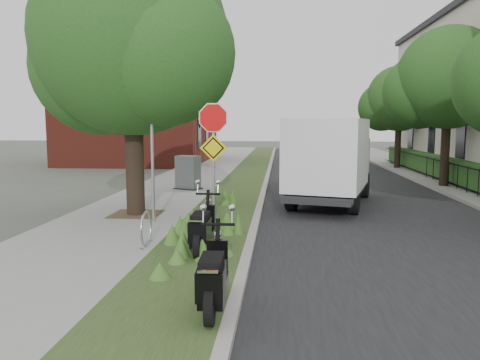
{
  "coord_description": "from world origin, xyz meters",
  "views": [
    {
      "loc": [
        0.17,
        -10.2,
        2.76
      ],
      "look_at": [
        -0.87,
        1.59,
        1.3
      ],
      "focal_mm": 35.0,
      "sensor_mm": 36.0,
      "label": 1
    }
  ],
  "objects_px": {
    "scooter_far": "(202,233)",
    "box_truck": "(331,158)",
    "sign_assembly": "(213,141)",
    "utility_cabinet": "(188,173)",
    "scooter_near": "(213,284)"
  },
  "relations": [
    {
      "from": "scooter_far",
      "to": "box_truck",
      "type": "relative_size",
      "value": 0.31
    },
    {
      "from": "sign_assembly",
      "to": "utility_cabinet",
      "type": "relative_size",
      "value": 2.42
    },
    {
      "from": "scooter_near",
      "to": "box_truck",
      "type": "relative_size",
      "value": 0.31
    },
    {
      "from": "utility_cabinet",
      "to": "sign_assembly",
      "type": "bearing_deg",
      "value": -74.14
    },
    {
      "from": "scooter_near",
      "to": "utility_cabinet",
      "type": "xyz_separation_m",
      "value": [
        -2.77,
        12.04,
        0.23
      ]
    },
    {
      "from": "box_truck",
      "to": "scooter_near",
      "type": "bearing_deg",
      "value": -105.14
    },
    {
      "from": "sign_assembly",
      "to": "box_truck",
      "type": "height_order",
      "value": "sign_assembly"
    },
    {
      "from": "scooter_far",
      "to": "scooter_near",
      "type": "bearing_deg",
      "value": -77.44
    },
    {
      "from": "scooter_far",
      "to": "box_truck",
      "type": "distance_m",
      "value": 7.41
    },
    {
      "from": "scooter_far",
      "to": "box_truck",
      "type": "bearing_deg",
      "value": 63.79
    },
    {
      "from": "scooter_near",
      "to": "utility_cabinet",
      "type": "bearing_deg",
      "value": 102.94
    },
    {
      "from": "scooter_near",
      "to": "box_truck",
      "type": "bearing_deg",
      "value": 74.86
    },
    {
      "from": "scooter_far",
      "to": "sign_assembly",
      "type": "bearing_deg",
      "value": 89.56
    },
    {
      "from": "scooter_near",
      "to": "sign_assembly",
      "type": "bearing_deg",
      "value": 98.04
    },
    {
      "from": "sign_assembly",
      "to": "box_truck",
      "type": "relative_size",
      "value": 0.56
    }
  ]
}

